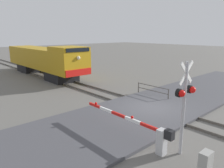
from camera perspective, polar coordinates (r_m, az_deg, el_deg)
The scene contains 9 objects.
ground_plane at distance 15.03m, azimuth 10.21°, elevation -6.62°, with size 160.00×160.00×0.00m, color #605E59.
rail_track_left at distance 14.47m, azimuth 8.47°, elevation -7.03°, with size 0.08×80.00×0.15m, color #59544C.
rail_track_right at distance 15.55m, azimuth 11.85°, elevation -5.71°, with size 0.08×80.00×0.15m, color #59544C.
road_surface at distance 15.00m, azimuth 10.23°, elevation -6.34°, with size 36.00×6.10×0.16m, color #47474C.
locomotive at distance 27.19m, azimuth -17.54°, elevation 6.25°, with size 3.03×15.35×3.78m.
crossing_signal at distance 9.20m, azimuth 18.77°, elevation -3.64°, with size 1.18×0.33×4.02m.
crossing_gate at distance 9.94m, azimuth 9.71°, elevation -12.47°, with size 0.36×5.62×1.25m.
utility_cabinet at distance 8.54m, azimuth 23.47°, elevation -19.62°, with size 0.50×0.32×1.16m, color #999993.
guard_railing at distance 17.73m, azimuth 10.73°, elevation -1.42°, with size 0.08×3.08×0.95m.
Camera 1 is at (-11.31, -8.50, 5.07)m, focal length 34.39 mm.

